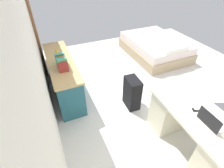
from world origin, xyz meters
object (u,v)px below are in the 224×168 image
Objects in this scene: suitcase_black at (132,93)px; computer_mouse at (197,108)px; bed at (155,47)px; desk at (193,132)px; figurine_small at (56,50)px; laptop at (211,122)px; credenza at (63,76)px; cell_phone_by_mouse at (197,110)px.

suitcase_black is 1.21m from computer_mouse.
bed is 3.05× the size of suitcase_black.
desk is 13.28× the size of figurine_small.
desk is 2.34× the size of suitcase_black.
bed is 3.25m from laptop.
laptop is (-0.16, 0.02, 0.40)m from desk.
bed is at bearing -23.40° from computer_mouse.
suitcase_black is at bearing -131.36° from credenza.
figurine_small is at bearing 96.52° from bed.
cell_phone_by_mouse reaches higher than desk.
figurine_small reaches higher than cell_phone_by_mouse.
credenza is 2.72m from laptop.
credenza is at bearing 31.81° from laptop.
credenza is 0.94× the size of bed.
figurine_small is (2.45, 1.44, 0.44)m from desk.
laptop is 2.33× the size of cell_phone_by_mouse.
suitcase_black is at bearing -139.69° from figurine_small.
suitcase_black is (1.17, 0.34, -0.07)m from desk.
cell_phone_by_mouse is at bearing -158.32° from suitcase_black.
figurine_small is at bearing 43.25° from suitcase_black.
computer_mouse reaches higher than suitcase_black.
cell_phone_by_mouse is (0.24, -0.04, -0.04)m from laptop.
cell_phone_by_mouse is (0.08, -0.02, 0.36)m from desk.
computer_mouse is (0.26, -0.05, -0.03)m from laptop.
credenza is at bearing -179.73° from figurine_small.
suitcase_black is at bearing 16.42° from desk.
suitcase_black reaches higher than bed.
suitcase_black is 1.22m from cell_phone_by_mouse.
cell_phone_by_mouse is (-2.68, 1.27, 0.50)m from bed.
computer_mouse is (-2.67, 1.26, 0.51)m from bed.
bed is 3.01m from cell_phone_by_mouse.
bed is at bearing -24.15° from laptop.
figurine_small reaches higher than desk.
computer_mouse reaches higher than cell_phone_by_mouse.
laptop is at bearing 173.48° from desk.
computer_mouse is 0.91× the size of figurine_small.
cell_phone_by_mouse is 2.79m from figurine_small.
desk is at bearing 164.29° from computer_mouse.
figurine_small reaches higher than credenza.
figurine_small reaches higher than bed.
credenza is 2.53m from computer_mouse.
laptop reaches higher than computer_mouse.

